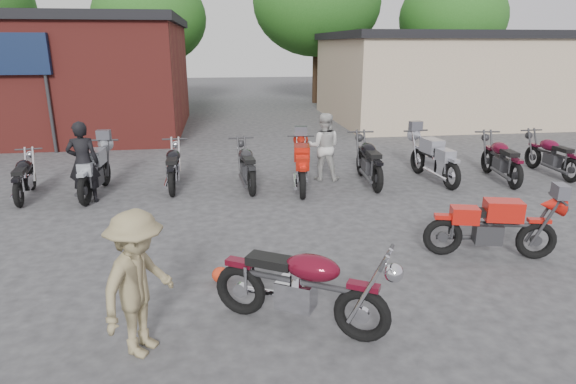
{
  "coord_description": "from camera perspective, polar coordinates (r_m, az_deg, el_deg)",
  "views": [
    {
      "loc": [
        -1.55,
        -5.83,
        3.28
      ],
      "look_at": [
        -0.47,
        1.81,
        0.9
      ],
      "focal_mm": 30.0,
      "sensor_mm": 36.0,
      "label": 1
    }
  ],
  "objects": [
    {
      "name": "ground",
      "position": [
        6.87,
        6.11,
        -11.5
      ],
      "size": [
        90.0,
        90.0,
        0.0
      ],
      "primitive_type": "plane",
      "color": "#2F2E31"
    },
    {
      "name": "brick_building",
      "position": [
        21.22,
        -29.27,
        11.57
      ],
      "size": [
        12.0,
        8.0,
        4.0
      ],
      "primitive_type": "cube",
      "color": "maroon",
      "rests_on": "ground"
    },
    {
      "name": "stucco_building",
      "position": [
        23.18,
        18.08,
        12.55
      ],
      "size": [
        10.0,
        8.0,
        3.5
      ],
      "primitive_type": "cube",
      "color": "gray",
      "rests_on": "ground"
    },
    {
      "name": "tree_1",
      "position": [
        28.04,
        -15.9,
        17.39
      ],
      "size": [
        5.92,
        5.92,
        7.4
      ],
      "primitive_type": null,
      "color": "#174813",
      "rests_on": "ground"
    },
    {
      "name": "tree_2",
      "position": [
        28.4,
        3.38,
        19.38
      ],
      "size": [
        7.04,
        7.04,
        8.8
      ],
      "primitive_type": null,
      "color": "#174813",
      "rests_on": "ground"
    },
    {
      "name": "tree_3",
      "position": [
        30.96,
        18.74,
        17.25
      ],
      "size": [
        6.08,
        6.08,
        7.6
      ],
      "primitive_type": null,
      "color": "#174813",
      "rests_on": "ground"
    },
    {
      "name": "vintage_motorcycle",
      "position": [
        5.73,
        1.68,
        -10.52
      ],
      "size": [
        2.2,
        1.68,
        1.24
      ],
      "primitive_type": null,
      "rotation": [
        0.0,
        0.0,
        -0.53
      ],
      "color": "#560A1A",
      "rests_on": "ground"
    },
    {
      "name": "sportbike",
      "position": [
        8.26,
        23.18,
        -3.44
      ],
      "size": [
        2.08,
        1.12,
        1.15
      ],
      "primitive_type": null,
      "rotation": [
        0.0,
        0.0,
        -0.25
      ],
      "color": "red",
      "rests_on": "ground"
    },
    {
      "name": "helmet",
      "position": [
        7.06,
        -8.01,
        -9.69
      ],
      "size": [
        0.33,
        0.33,
        0.23
      ],
      "primitive_type": "ellipsoid",
      "rotation": [
        0.0,
        0.0,
        0.41
      ],
      "color": "red",
      "rests_on": "ground"
    },
    {
      "name": "person_dark",
      "position": [
        11.09,
        -23.11,
        3.25
      ],
      "size": [
        0.68,
        0.48,
        1.76
      ],
      "primitive_type": "imported",
      "rotation": [
        0.0,
        0.0,
        3.23
      ],
      "color": "black",
      "rests_on": "ground"
    },
    {
      "name": "person_light",
      "position": [
        12.0,
        4.29,
        5.35
      ],
      "size": [
        0.95,
        0.82,
        1.68
      ],
      "primitive_type": "imported",
      "rotation": [
        0.0,
        0.0,
        2.88
      ],
      "color": "#BBBAB6",
      "rests_on": "ground"
    },
    {
      "name": "person_tan",
      "position": [
        5.47,
        -17.31,
        -10.34
      ],
      "size": [
        1.06,
        1.23,
        1.65
      ],
      "primitive_type": "imported",
      "rotation": [
        0.0,
        0.0,
        1.06
      ],
      "color": "#867853",
      "rests_on": "ground"
    },
    {
      "name": "row_bike_0",
      "position": [
        12.07,
        -28.83,
        1.8
      ],
      "size": [
        0.87,
        1.89,
        1.06
      ],
      "primitive_type": null,
      "rotation": [
        0.0,
        0.0,
        1.72
      ],
      "color": "black",
      "rests_on": "ground"
    },
    {
      "name": "row_bike_1",
      "position": [
        11.62,
        -21.95,
        2.58
      ],
      "size": [
        0.81,
        2.12,
        1.21
      ],
      "primitive_type": null,
      "rotation": [
        0.0,
        0.0,
        1.51
      ],
      "color": "#9499A1",
      "rests_on": "ground"
    },
    {
      "name": "row_bike_2",
      "position": [
        11.67,
        -13.42,
        3.22
      ],
      "size": [
        0.66,
        1.96,
        1.13
      ],
      "primitive_type": null,
      "rotation": [
        0.0,
        0.0,
        1.58
      ],
      "color": "black",
      "rests_on": "ground"
    },
    {
      "name": "row_bike_3",
      "position": [
        11.43,
        -4.93,
        3.4
      ],
      "size": [
        0.82,
        2.04,
        1.15
      ],
      "primitive_type": null,
      "rotation": [
        0.0,
        0.0,
        1.66
      ],
      "color": "black",
      "rests_on": "ground"
    },
    {
      "name": "row_bike_4",
      "position": [
        11.24,
        1.64,
        3.4
      ],
      "size": [
        0.98,
        2.18,
        1.22
      ],
      "primitive_type": null,
      "rotation": [
        0.0,
        0.0,
        1.43
      ],
      "color": "#AB1B0E",
      "rests_on": "ground"
    },
    {
      "name": "row_bike_5",
      "position": [
        11.87,
        9.57,
        3.96
      ],
      "size": [
        0.81,
        2.17,
        1.24
      ],
      "primitive_type": null,
      "rotation": [
        0.0,
        0.0,
        1.52
      ],
      "color": "black",
      "rests_on": "ground"
    },
    {
      "name": "row_bike_6",
      "position": [
        12.44,
        16.89,
        4.06
      ],
      "size": [
        0.95,
        2.21,
        1.24
      ],
      "primitive_type": null,
      "rotation": [
        0.0,
        0.0,
        1.68
      ],
      "color": "gray",
      "rests_on": "ground"
    },
    {
      "name": "row_bike_7",
      "position": [
        13.08,
        23.95,
        3.83
      ],
      "size": [
        0.9,
        2.13,
        1.2
      ],
      "primitive_type": null,
      "rotation": [
        0.0,
        0.0,
        1.46
      ],
      "color": "#500A1D",
      "rests_on": "ground"
    },
    {
      "name": "row_bike_8",
      "position": [
        14.23,
        28.76,
        4.07
      ],
      "size": [
        0.72,
        2.01,
        1.15
      ],
      "primitive_type": null,
      "rotation": [
        0.0,
        0.0,
        1.6
      ],
      "color": "#560A23",
      "rests_on": "ground"
    }
  ]
}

